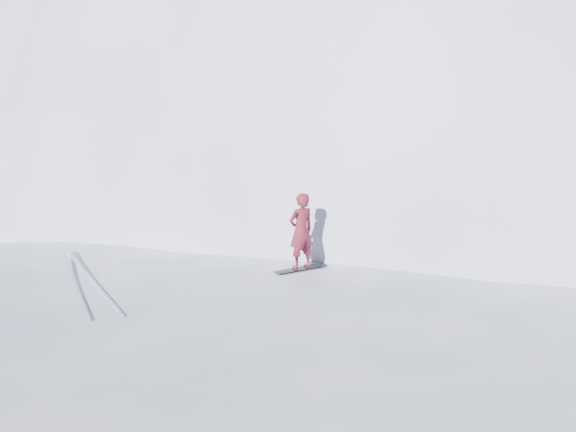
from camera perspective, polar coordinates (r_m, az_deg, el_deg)
name	(u,v)px	position (r m, az deg, el deg)	size (l,w,h in m)	color
near_ridge	(222,389)	(14.93, -5.87, -15.06)	(36.00, 28.00, 4.80)	white
summit_peak	(461,193)	(43.72, 15.10, 1.99)	(60.00, 56.00, 56.00)	white
peak_shoulder	(323,221)	(32.99, 3.17, -0.47)	(28.00, 24.00, 18.00)	white
wind_bumps	(156,419)	(13.94, -11.62, -17.23)	(16.00, 14.40, 1.00)	white
snowboard	(301,269)	(15.29, 1.16, -4.69)	(1.39, 0.26, 0.02)	black
snowboarder	(301,231)	(15.07, 1.18, -1.34)	(0.66, 0.43, 1.80)	maroon
board_tracks	(81,276)	(15.37, -17.96, -5.11)	(1.26, 5.98, 0.04)	silver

